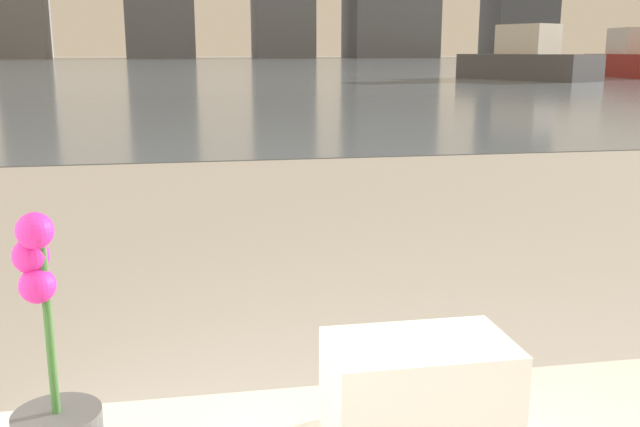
{
  "coord_description": "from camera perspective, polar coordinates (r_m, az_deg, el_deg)",
  "views": [
    {
      "loc": [
        -0.39,
        -0.15,
        1.08
      ],
      "look_at": [
        0.03,
        2.18,
        0.54
      ],
      "focal_mm": 40.0,
      "sensor_mm": 36.0,
      "label": 1
    }
  ],
  "objects": [
    {
      "name": "potted_orchid",
      "position": [
        1.1,
        -20.53,
        -13.84
      ],
      "size": [
        0.12,
        0.12,
        0.38
      ],
      "color": "#4C4C4C",
      "rests_on": "bathtub"
    },
    {
      "name": "towel_stack",
      "position": [
        1.12,
        7.89,
        -13.88
      ],
      "size": [
        0.28,
        0.17,
        0.16
      ],
      "color": "white",
      "rests_on": "bathtub"
    },
    {
      "name": "harbor_water",
      "position": [
        62.16,
        -10.16,
        11.67
      ],
      "size": [
        180.0,
        110.0,
        0.01
      ],
      "color": "slate",
      "rests_on": "ground_plane"
    },
    {
      "name": "harbor_boat_2",
      "position": [
        33.73,
        23.57,
        11.22
      ],
      "size": [
        2.67,
        5.65,
        2.04
      ],
      "color": "maroon",
      "rests_on": "harbor_water"
    },
    {
      "name": "harbor_boat_4",
      "position": [
        28.82,
        16.2,
        11.68
      ],
      "size": [
        4.04,
        5.77,
        2.06
      ],
      "color": "#4C4C51",
      "rests_on": "harbor_water"
    }
  ]
}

